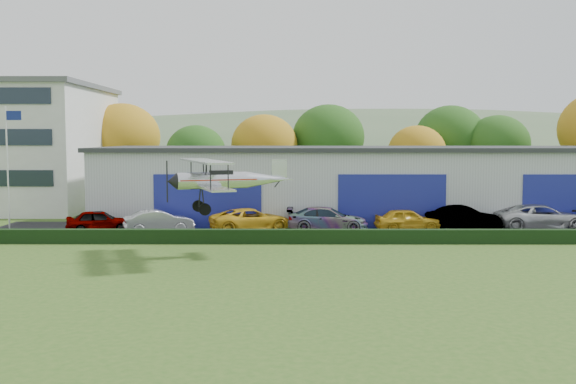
{
  "coord_description": "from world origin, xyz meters",
  "views": [
    {
      "loc": [
        -1.61,
        -21.1,
        5.99
      ],
      "look_at": [
        -1.73,
        12.9,
        3.19
      ],
      "focal_mm": 41.5,
      "sensor_mm": 36.0,
      "label": 1
    }
  ],
  "objects_px": {
    "hangar": "(380,183)",
    "car_0": "(100,221)",
    "car_1": "(159,221)",
    "biplane": "(223,179)",
    "flagpole": "(9,156)",
    "car_5": "(463,218)",
    "car_2": "(251,220)",
    "car_4": "(407,219)",
    "car_3": "(327,219)",
    "car_6": "(542,217)"
  },
  "relations": [
    {
      "from": "hangar",
      "to": "car_0",
      "type": "height_order",
      "value": "hangar"
    },
    {
      "from": "car_2",
      "to": "biplane",
      "type": "distance_m",
      "value": 9.27
    },
    {
      "from": "car_3",
      "to": "biplane",
      "type": "xyz_separation_m",
      "value": [
        -5.75,
        -8.93,
        3.14
      ]
    },
    {
      "from": "car_1",
      "to": "biplane",
      "type": "relative_size",
      "value": 0.61
    },
    {
      "from": "car_2",
      "to": "car_6",
      "type": "relative_size",
      "value": 0.88
    },
    {
      "from": "flagpole",
      "to": "car_1",
      "type": "height_order",
      "value": "flagpole"
    },
    {
      "from": "biplane",
      "to": "hangar",
      "type": "bearing_deg",
      "value": 38.76
    },
    {
      "from": "car_4",
      "to": "biplane",
      "type": "height_order",
      "value": "biplane"
    },
    {
      "from": "car_3",
      "to": "biplane",
      "type": "height_order",
      "value": "biplane"
    },
    {
      "from": "car_5",
      "to": "flagpole",
      "type": "bearing_deg",
      "value": 104.63
    },
    {
      "from": "flagpole",
      "to": "car_0",
      "type": "xyz_separation_m",
      "value": [
        6.24,
        -1.54,
        -4.04
      ]
    },
    {
      "from": "car_1",
      "to": "car_0",
      "type": "bearing_deg",
      "value": 64.78
    },
    {
      "from": "car_5",
      "to": "car_4",
      "type": "bearing_deg",
      "value": 106.69
    },
    {
      "from": "car_2",
      "to": "car_4",
      "type": "bearing_deg",
      "value": -109.05
    },
    {
      "from": "car_4",
      "to": "car_0",
      "type": "bearing_deg",
      "value": 86.12
    },
    {
      "from": "flagpole",
      "to": "car_4",
      "type": "distance_m",
      "value": 26.1
    },
    {
      "from": "flagpole",
      "to": "car_5",
      "type": "bearing_deg",
      "value": -1.69
    },
    {
      "from": "car_3",
      "to": "car_5",
      "type": "bearing_deg",
      "value": -86.53
    },
    {
      "from": "car_1",
      "to": "biplane",
      "type": "distance_m",
      "value": 9.92
    },
    {
      "from": "flagpole",
      "to": "car_1",
      "type": "distance_m",
      "value": 10.98
    },
    {
      "from": "car_3",
      "to": "car_5",
      "type": "xyz_separation_m",
      "value": [
        8.71,
        0.14,
        0.04
      ]
    },
    {
      "from": "car_2",
      "to": "biplane",
      "type": "height_order",
      "value": "biplane"
    },
    {
      "from": "car_0",
      "to": "car_1",
      "type": "distance_m",
      "value": 3.82
    },
    {
      "from": "car_2",
      "to": "car_1",
      "type": "bearing_deg",
      "value": 74.91
    },
    {
      "from": "car_0",
      "to": "biplane",
      "type": "relative_size",
      "value": 0.58
    },
    {
      "from": "car_0",
      "to": "car_6",
      "type": "distance_m",
      "value": 28.2
    },
    {
      "from": "car_4",
      "to": "flagpole",
      "type": "bearing_deg",
      "value": 82.24
    },
    {
      "from": "car_0",
      "to": "biplane",
      "type": "distance_m",
      "value": 12.47
    },
    {
      "from": "flagpole",
      "to": "car_1",
      "type": "bearing_deg",
      "value": -10.59
    },
    {
      "from": "car_1",
      "to": "car_2",
      "type": "relative_size",
      "value": 0.82
    },
    {
      "from": "car_1",
      "to": "biplane",
      "type": "height_order",
      "value": "biplane"
    },
    {
      "from": "flagpole",
      "to": "car_1",
      "type": "relative_size",
      "value": 1.86
    },
    {
      "from": "car_6",
      "to": "flagpole",
      "type": "bearing_deg",
      "value": 88.7
    },
    {
      "from": "car_0",
      "to": "car_5",
      "type": "relative_size",
      "value": 0.85
    },
    {
      "from": "car_4",
      "to": "car_2",
      "type": "bearing_deg",
      "value": 86.35
    },
    {
      "from": "hangar",
      "to": "car_3",
      "type": "relative_size",
      "value": 7.87
    },
    {
      "from": "flagpole",
      "to": "car_0",
      "type": "distance_m",
      "value": 7.59
    },
    {
      "from": "flagpole",
      "to": "biplane",
      "type": "relative_size",
      "value": 1.14
    },
    {
      "from": "car_3",
      "to": "car_1",
      "type": "bearing_deg",
      "value": 97.25
    },
    {
      "from": "car_3",
      "to": "biplane",
      "type": "relative_size",
      "value": 0.73
    },
    {
      "from": "biplane",
      "to": "car_4",
      "type": "bearing_deg",
      "value": 20.64
    },
    {
      "from": "flagpole",
      "to": "car_1",
      "type": "xyz_separation_m",
      "value": [
        10.04,
        -1.88,
        -4.03
      ]
    },
    {
      "from": "flagpole",
      "to": "car_3",
      "type": "relative_size",
      "value": 1.55
    },
    {
      "from": "car_6",
      "to": "car_3",
      "type": "bearing_deg",
      "value": 91.23
    },
    {
      "from": "car_0",
      "to": "flagpole",
      "type": "bearing_deg",
      "value": 62.33
    },
    {
      "from": "car_0",
      "to": "car_4",
      "type": "height_order",
      "value": "car_4"
    },
    {
      "from": "car_0",
      "to": "car_6",
      "type": "height_order",
      "value": "car_6"
    },
    {
      "from": "car_4",
      "to": "car_6",
      "type": "height_order",
      "value": "car_6"
    },
    {
      "from": "car_3",
      "to": "car_2",
      "type": "bearing_deg",
      "value": 95.57
    },
    {
      "from": "car_3",
      "to": "car_5",
      "type": "height_order",
      "value": "car_5"
    }
  ]
}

